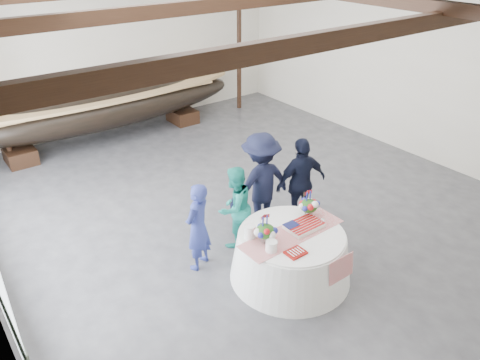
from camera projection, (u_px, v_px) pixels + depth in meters
floor at (250, 206)px, 9.86m from camera, size 10.00×12.00×0.01m
wall_back at (119, 47)px, 13.02m from camera, size 10.00×0.02×4.50m
wall_right at (413, 64)px, 11.42m from camera, size 0.02×12.00×4.50m
pavilion_structure at (224, 1)px, 8.57m from camera, size 9.80×11.76×4.50m
longboat_display at (105, 108)px, 12.51m from camera, size 7.78×1.56×1.46m
banquet_table at (291, 255)px, 7.70m from camera, size 2.01×2.01×0.86m
tabletop_items at (288, 223)px, 7.50m from camera, size 1.87×0.95×0.40m
guest_woman_blue at (198, 227)px, 7.77m from camera, size 0.69×0.60×1.60m
guest_woman_teal at (235, 207)px, 8.36m from camera, size 0.87×0.74×1.55m
guest_man_left at (260, 183)px, 8.71m from camera, size 1.31×0.79×1.98m
guest_man_right at (301, 183)px, 8.89m from camera, size 1.13×0.62×1.82m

